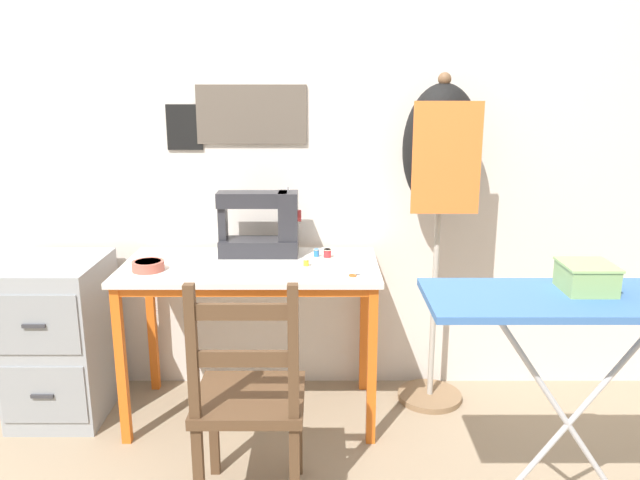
# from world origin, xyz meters

# --- Properties ---
(ground_plane) EXTENTS (14.00, 14.00, 0.00)m
(ground_plane) POSITION_xyz_m (0.00, 0.00, 0.00)
(ground_plane) COLOR gray
(wall_back) EXTENTS (10.00, 0.07, 2.55)m
(wall_back) POSITION_xyz_m (-0.00, 0.65, 1.28)
(wall_back) COLOR silver
(wall_back) RESTS_ON ground_plane
(sewing_table) EXTENTS (1.17, 0.58, 0.75)m
(sewing_table) POSITION_xyz_m (0.00, 0.28, 0.66)
(sewing_table) COLOR silver
(sewing_table) RESTS_ON ground_plane
(sewing_machine) EXTENTS (0.39, 0.15, 0.33)m
(sewing_machine) POSITION_xyz_m (0.05, 0.44, 0.90)
(sewing_machine) COLOR #28282D
(sewing_machine) RESTS_ON sewing_table
(fabric_bowl) EXTENTS (0.14, 0.14, 0.04)m
(fabric_bowl) POSITION_xyz_m (-0.44, 0.19, 0.78)
(fabric_bowl) COLOR #B25647
(fabric_bowl) RESTS_ON sewing_table
(scissors) EXTENTS (0.13, 0.08, 0.01)m
(scissors) POSITION_xyz_m (0.48, 0.12, 0.76)
(scissors) COLOR silver
(scissors) RESTS_ON sewing_table
(thread_spool_near_machine) EXTENTS (0.03, 0.03, 0.03)m
(thread_spool_near_machine) POSITION_xyz_m (0.26, 0.25, 0.77)
(thread_spool_near_machine) COLOR yellow
(thread_spool_near_machine) RESTS_ON sewing_table
(thread_spool_mid_table) EXTENTS (0.03, 0.03, 0.04)m
(thread_spool_mid_table) POSITION_xyz_m (0.30, 0.41, 0.77)
(thread_spool_mid_table) COLOR #2875C1
(thread_spool_mid_table) RESTS_ON sewing_table
(thread_spool_far_edge) EXTENTS (0.04, 0.04, 0.04)m
(thread_spool_far_edge) POSITION_xyz_m (0.35, 0.39, 0.78)
(thread_spool_far_edge) COLOR red
(thread_spool_far_edge) RESTS_ON sewing_table
(wooden_chair) EXTENTS (0.40, 0.38, 0.92)m
(wooden_chair) POSITION_xyz_m (0.06, -0.38, 0.43)
(wooden_chair) COLOR #513823
(wooden_chair) RESTS_ON ground_plane
(filing_cabinet) EXTENTS (0.41, 0.52, 0.76)m
(filing_cabinet) POSITION_xyz_m (-0.91, 0.32, 0.38)
(filing_cabinet) COLOR #93999E
(filing_cabinet) RESTS_ON ground_plane
(dress_form) EXTENTS (0.36, 0.32, 1.60)m
(dress_form) POSITION_xyz_m (0.87, 0.42, 1.19)
(dress_form) COLOR #846647
(dress_form) RESTS_ON ground_plane
(ironing_board) EXTENTS (1.00, 0.38, 0.90)m
(ironing_board) POSITION_xyz_m (1.16, -0.55, 0.85)
(ironing_board) COLOR #3D6BAD
(ironing_board) RESTS_ON ground_plane
(storage_box) EXTENTS (0.16, 0.17, 0.09)m
(storage_box) POSITION_xyz_m (1.19, -0.50, 0.94)
(storage_box) COLOR #8EB266
(storage_box) RESTS_ON ironing_board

